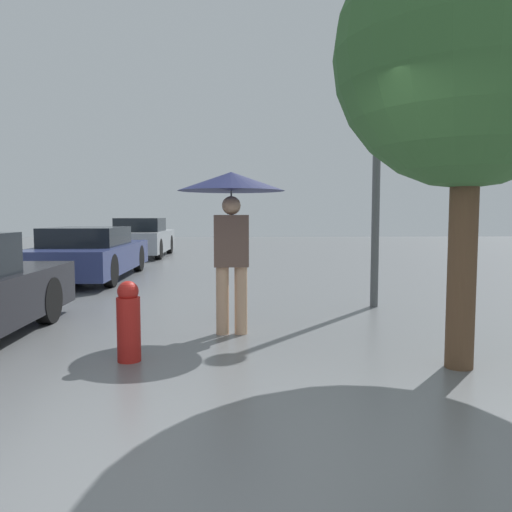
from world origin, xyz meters
TOP-DOWN VIEW (x-y plane):
  - ground_plane at (0.00, 0.00)m, footprint 60.00×60.00m
  - pedestrian at (-0.03, 3.34)m, footprint 1.25×1.25m
  - parked_car_middle at (-3.23, 8.68)m, footprint 1.75×4.52m
  - parked_car_farthest at (-3.22, 14.70)m, footprint 1.70×4.18m
  - tree at (2.09, 1.95)m, footprint 2.39×2.39m
  - street_lamp at (2.15, 5.04)m, footprint 0.38×0.38m
  - fire_hydrant at (-1.01, 2.27)m, footprint 0.23×0.23m

SIDE VIEW (x-z plane):
  - ground_plane at x=0.00m, z-range 0.00..0.00m
  - fire_hydrant at x=-1.01m, z-range 0.00..0.78m
  - parked_car_middle at x=-3.23m, z-range -0.02..1.13m
  - parked_car_farthest at x=-3.22m, z-range -0.03..1.28m
  - pedestrian at x=-0.03m, z-range 0.63..2.54m
  - tree at x=2.09m, z-range 0.81..4.85m
  - street_lamp at x=2.15m, z-range 0.87..5.25m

